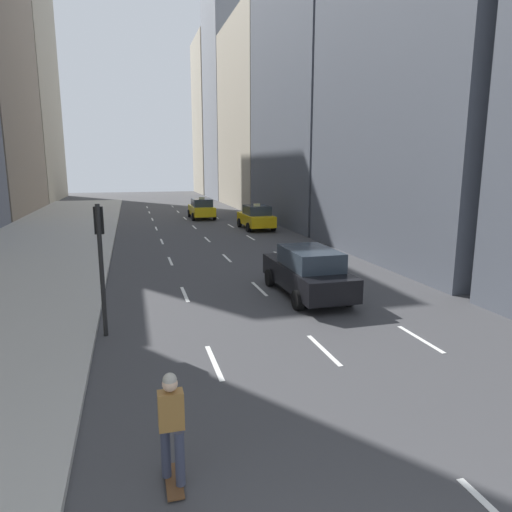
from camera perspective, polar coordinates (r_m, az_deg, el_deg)
sidewalk_left at (r=29.76m, az=-25.00°, el=1.53°), size 8.00×66.00×0.15m
lane_markings at (r=25.79m, az=-5.02°, el=1.04°), size 5.72×56.00×0.01m
building_row_right at (r=43.12m, az=4.25°, el=24.00°), size 6.00×80.14×32.33m
taxi_lead at (r=33.11m, az=0.01°, el=4.88°), size 2.02×4.40×1.87m
taxi_second at (r=40.07m, az=-6.82°, el=5.92°), size 2.02×4.40×1.87m
sedan_black_near at (r=16.23m, az=6.45°, el=-1.94°), size 2.02×4.96×1.74m
skateboarder at (r=7.02m, az=-10.52°, el=-19.98°), size 0.36×0.80×1.75m
traffic_light_pole at (r=12.79m, az=-18.87°, el=0.90°), size 0.24×0.42×3.60m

